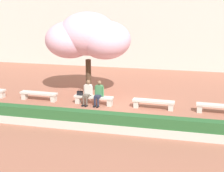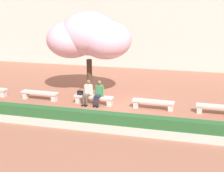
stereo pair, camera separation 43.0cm
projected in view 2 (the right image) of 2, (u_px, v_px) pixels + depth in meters
The scene contains 11 objects.
ground_plane at pixel (123, 107), 16.00m from camera, with size 100.00×100.00×0.00m, color #9E604C.
building_facade at pixel (154, 18), 25.70m from camera, with size 35.30×4.00×7.82m, color beige.
stone_bench_near_west at pixel (40, 94), 17.06m from camera, with size 2.10×0.49×0.45m.
stone_bench_center at pixel (94, 98), 16.30m from camera, with size 2.10×0.49×0.45m.
stone_bench_near_east at pixel (153, 103), 15.54m from camera, with size 2.10×0.49×0.45m.
stone_bench_east_end at pixel (219, 108), 14.79m from camera, with size 2.10×0.49×0.45m.
person_seated_left at pixel (88, 91), 16.23m from camera, with size 0.50×0.72×1.29m.
person_seated_right at pixel (99, 92), 16.08m from camera, with size 0.51×0.72×1.29m.
handbag at pixel (80, 93), 16.42m from camera, with size 0.30×0.15×0.34m.
cherry_tree_main at pixel (88, 37), 17.31m from camera, with size 4.84×3.01×4.69m.
planter_hedge_foreground at pixel (106, 122), 12.91m from camera, with size 21.09×0.50×0.80m.
Camera 2 is at (3.29, -14.81, 5.23)m, focal length 50.00 mm.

